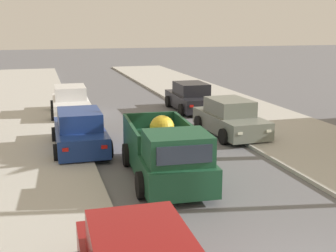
{
  "coord_description": "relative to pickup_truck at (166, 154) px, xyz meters",
  "views": [
    {
      "loc": [
        -4.58,
        -5.58,
        4.66
      ],
      "look_at": [
        -0.41,
        8.72,
        1.2
      ],
      "focal_mm": 47.36,
      "sensor_mm": 36.0,
      "label": 1
    }
  ],
  "objects": [
    {
      "name": "curb_right",
      "position": [
        5.42,
        5.24,
        -0.75
      ],
      "size": [
        0.16,
        60.0,
        0.1
      ],
      "primitive_type": "cube",
      "color": "silver",
      "rests_on": "ground"
    },
    {
      "name": "car_left_mid",
      "position": [
        4.15,
        4.6,
        -0.09
      ],
      "size": [
        2.14,
        4.31,
        1.54
      ],
      "color": "slate",
      "rests_on": "ground"
    },
    {
      "name": "sidewalk_left",
      "position": [
        -4.59,
        5.24,
        -0.74
      ],
      "size": [
        5.29,
        60.0,
        0.12
      ],
      "primitive_type": "cube",
      "color": "#B2AFA8",
      "rests_on": "ground"
    },
    {
      "name": "pickup_truck",
      "position": [
        0.0,
        0.0,
        0.0
      ],
      "size": [
        2.44,
        5.32,
        1.8
      ],
      "color": "#19472D",
      "rests_on": "ground"
    },
    {
      "name": "car_right_far",
      "position": [
        -2.22,
        3.98,
        -0.09
      ],
      "size": [
        2.07,
        4.28,
        1.54
      ],
      "color": "navy",
      "rests_on": "ground"
    },
    {
      "name": "car_left_far",
      "position": [
        4.32,
        10.21,
        -0.09
      ],
      "size": [
        2.08,
        4.28,
        1.54
      ],
      "color": "black",
      "rests_on": "ground"
    },
    {
      "name": "sidewalk_right",
      "position": [
        6.67,
        5.24,
        -0.74
      ],
      "size": [
        5.29,
        60.0,
        0.12
      ],
      "primitive_type": "cube",
      "color": "#B2AFA8",
      "rests_on": "ground"
    },
    {
      "name": "car_right_mid",
      "position": [
        -2.07,
        10.6,
        -0.09
      ],
      "size": [
        2.1,
        4.29,
        1.54
      ],
      "color": "silver",
      "rests_on": "ground"
    },
    {
      "name": "curb_left",
      "position": [
        -3.34,
        5.24,
        -0.75
      ],
      "size": [
        0.16,
        60.0,
        0.1
      ],
      "primitive_type": "cube",
      "color": "silver",
      "rests_on": "ground"
    }
  ]
}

